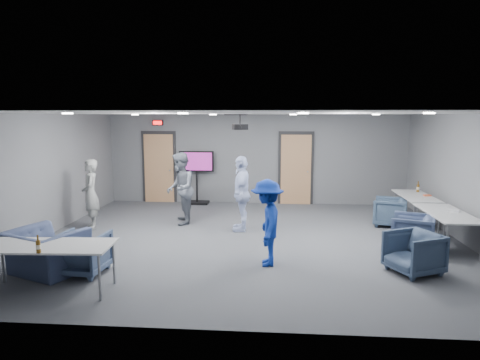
# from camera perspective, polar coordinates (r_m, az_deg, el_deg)

# --- Properties ---
(floor) EXTENTS (9.00, 9.00, 0.00)m
(floor) POSITION_cam_1_polar(r_m,az_deg,el_deg) (9.33, 1.12, -7.93)
(floor) COLOR #3B3C43
(floor) RESTS_ON ground
(ceiling) EXTENTS (9.00, 9.00, 0.00)m
(ceiling) POSITION_cam_1_polar(r_m,az_deg,el_deg) (8.95, 1.17, 8.89)
(ceiling) COLOR white
(ceiling) RESTS_ON wall_back
(wall_back) EXTENTS (9.00, 0.02, 2.70)m
(wall_back) POSITION_cam_1_polar(r_m,az_deg,el_deg) (13.01, 2.17, 2.78)
(wall_back) COLOR slate
(wall_back) RESTS_ON floor
(wall_front) EXTENTS (9.00, 0.02, 2.70)m
(wall_front) POSITION_cam_1_polar(r_m,az_deg,el_deg) (5.13, -1.48, -5.99)
(wall_front) COLOR slate
(wall_front) RESTS_ON floor
(wall_left) EXTENTS (0.02, 8.00, 2.70)m
(wall_left) POSITION_cam_1_polar(r_m,az_deg,el_deg) (10.33, -24.64, 0.55)
(wall_left) COLOR slate
(wall_left) RESTS_ON floor
(wall_right) EXTENTS (0.02, 8.00, 2.70)m
(wall_right) POSITION_cam_1_polar(r_m,az_deg,el_deg) (9.87, 28.23, -0.02)
(wall_right) COLOR slate
(wall_right) RESTS_ON floor
(door_left) EXTENTS (1.06, 0.17, 2.24)m
(door_left) POSITION_cam_1_polar(r_m,az_deg,el_deg) (13.45, -10.72, 1.62)
(door_left) COLOR black
(door_left) RESTS_ON wall_back
(door_right) EXTENTS (1.06, 0.17, 2.24)m
(door_right) POSITION_cam_1_polar(r_m,az_deg,el_deg) (13.00, 7.45, 1.46)
(door_right) COLOR black
(door_right) RESTS_ON wall_back
(exit_sign) EXTENTS (0.32, 0.08, 0.16)m
(exit_sign) POSITION_cam_1_polar(r_m,az_deg,el_deg) (13.34, -10.91, 7.51)
(exit_sign) COLOR black
(exit_sign) RESTS_ON wall_back
(hvac_diffuser) EXTENTS (0.60, 0.60, 0.03)m
(hvac_diffuser) POSITION_cam_1_polar(r_m,az_deg,el_deg) (11.78, -0.49, 8.70)
(hvac_diffuser) COLOR black
(hvac_diffuser) RESTS_ON ceiling
(downlights) EXTENTS (6.18, 3.78, 0.02)m
(downlights) POSITION_cam_1_polar(r_m,az_deg,el_deg) (8.95, 1.17, 8.79)
(downlights) COLOR white
(downlights) RESTS_ON ceiling
(person_a) EXTENTS (0.60, 0.71, 1.64)m
(person_a) POSITION_cam_1_polar(r_m,az_deg,el_deg) (10.69, -19.30, -1.78)
(person_a) COLOR gray
(person_a) RESTS_ON floor
(person_b) EXTENTS (0.82, 0.97, 1.77)m
(person_b) POSITION_cam_1_polar(r_m,az_deg,el_deg) (10.57, -7.97, -1.14)
(person_b) COLOR slate
(person_b) RESTS_ON floor
(person_c) EXTENTS (0.46, 1.04, 1.74)m
(person_c) POSITION_cam_1_polar(r_m,az_deg,el_deg) (9.88, 0.23, -1.81)
(person_c) COLOR #C5D3FD
(person_c) RESTS_ON floor
(person_d) EXTENTS (0.61, 1.02, 1.54)m
(person_d) POSITION_cam_1_polar(r_m,az_deg,el_deg) (7.61, 3.63, -5.70)
(person_d) COLOR navy
(person_d) RESTS_ON floor
(chair_right_a) EXTENTS (0.95, 0.93, 0.69)m
(chair_right_a) POSITION_cam_1_polar(r_m,az_deg,el_deg) (10.99, 19.35, -4.05)
(chair_right_a) COLOR #36475D
(chair_right_a) RESTS_ON floor
(chair_right_b) EXTENTS (1.00, 0.99, 0.72)m
(chair_right_b) POSITION_cam_1_polar(r_m,az_deg,el_deg) (9.17, 21.99, -6.51)
(chair_right_b) COLOR #3B4766
(chair_right_b) RESTS_ON floor
(chair_right_c) EXTENTS (1.03, 1.02, 0.71)m
(chair_right_c) POSITION_cam_1_polar(r_m,az_deg,el_deg) (7.88, 22.14, -8.99)
(chair_right_c) COLOR #334259
(chair_right_c) RESTS_ON floor
(chair_front_a) EXTENTS (0.82, 0.84, 0.72)m
(chair_front_a) POSITION_cam_1_polar(r_m,az_deg,el_deg) (7.76, -20.26, -9.11)
(chair_front_a) COLOR #3E4E6B
(chair_front_a) RESTS_ON floor
(chair_front_b) EXTENTS (1.45, 1.37, 0.75)m
(chair_front_b) POSITION_cam_1_polar(r_m,az_deg,el_deg) (8.01, -24.48, -8.68)
(chair_front_b) COLOR #3C4768
(chair_front_b) RESTS_ON floor
(table_right_a) EXTENTS (0.72, 1.73, 0.73)m
(table_right_a) POSITION_cam_1_polar(r_m,az_deg,el_deg) (11.28, 22.40, -2.15)
(table_right_a) COLOR #B4B7B9
(table_right_a) RESTS_ON floor
(table_right_b) EXTENTS (0.77, 1.84, 0.73)m
(table_right_b) POSITION_cam_1_polar(r_m,az_deg,el_deg) (9.52, 25.88, -4.19)
(table_right_b) COLOR #B4B7B9
(table_right_b) RESTS_ON floor
(table_front_left) EXTENTS (1.98, 0.92, 0.73)m
(table_front_left) POSITION_cam_1_polar(r_m,az_deg,el_deg) (7.10, -24.33, -8.19)
(table_front_left) COLOR #B4B7B9
(table_front_left) RESTS_ON floor
(bottle_front) EXTENTS (0.07, 0.07, 0.26)m
(bottle_front) POSITION_cam_1_polar(r_m,az_deg,el_deg) (6.70, -25.30, -8.01)
(bottle_front) COLOR brown
(bottle_front) RESTS_ON table_front_left
(bottle_right) EXTENTS (0.07, 0.07, 0.28)m
(bottle_right) POSITION_cam_1_polar(r_m,az_deg,el_deg) (11.79, 22.64, -0.99)
(bottle_right) COLOR brown
(bottle_right) RESTS_ON table_right_a
(snack_box) EXTENTS (0.18, 0.13, 0.04)m
(snack_box) POSITION_cam_1_polar(r_m,az_deg,el_deg) (11.28, 23.69, -1.88)
(snack_box) COLOR #C75731
(snack_box) RESTS_ON table_right_a
(wrapper) EXTENTS (0.24, 0.20, 0.05)m
(wrapper) POSITION_cam_1_polar(r_m,az_deg,el_deg) (9.67, 26.60, -3.66)
(wrapper) COLOR silver
(wrapper) RESTS_ON table_right_b
(tv_stand) EXTENTS (1.05, 0.50, 1.61)m
(tv_stand) POSITION_cam_1_polar(r_m,az_deg,el_deg) (13.01, -5.80, 0.80)
(tv_stand) COLOR black
(tv_stand) RESTS_ON floor
(projector) EXTENTS (0.38, 0.35, 0.35)m
(projector) POSITION_cam_1_polar(r_m,az_deg,el_deg) (9.76, 0.00, 7.12)
(projector) COLOR black
(projector) RESTS_ON ceiling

